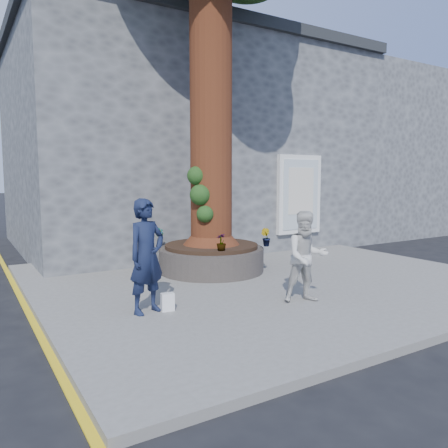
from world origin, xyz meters
TOP-DOWN VIEW (x-y plane):
  - ground at (0.00, 0.00)m, footprint 120.00×120.00m
  - pavement at (1.50, 1.00)m, footprint 9.00×8.00m
  - yellow_line at (-3.05, 1.00)m, footprint 0.10×30.00m
  - stone_shop at (2.50, 7.20)m, footprint 10.30×8.30m
  - neighbour_shop at (10.50, 7.20)m, footprint 6.00×8.00m
  - planter at (0.80, 2.00)m, footprint 2.30×2.30m
  - man at (-1.51, -0.08)m, footprint 0.74×0.60m
  - woman at (0.97, -0.89)m, footprint 0.89×0.80m
  - shopping_bag at (-1.22, -0.17)m, footprint 0.22×0.15m
  - plant_a at (-0.05, 2.85)m, footprint 0.20×0.16m
  - plant_b at (1.65, 1.15)m, footprint 0.25×0.26m
  - plant_c at (0.54, 1.15)m, footprint 0.21×0.21m
  - plant_d at (1.65, 2.85)m, footprint 0.36×0.37m

SIDE VIEW (x-z plane):
  - ground at x=0.00m, z-range 0.00..0.00m
  - yellow_line at x=-3.05m, z-range 0.00..0.01m
  - pavement at x=1.50m, z-range 0.00..0.12m
  - shopping_bag at x=-1.22m, z-range 0.12..0.40m
  - planter at x=0.80m, z-range 0.11..0.71m
  - plant_d at x=1.65m, z-range 0.72..1.04m
  - woman at x=0.97m, z-range 0.12..1.64m
  - plant_a at x=-0.05m, z-range 0.72..1.05m
  - plant_c at x=0.54m, z-range 0.72..1.06m
  - plant_b at x=1.65m, z-range 0.72..1.11m
  - man at x=-1.51m, z-range 0.12..1.87m
  - neighbour_shop at x=10.50m, z-range 0.00..6.00m
  - stone_shop at x=2.50m, z-range 0.01..6.31m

